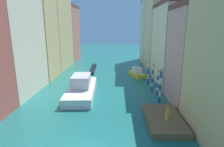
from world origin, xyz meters
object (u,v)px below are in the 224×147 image
object	(u,v)px
mooring_pole_2	(153,77)
vaporetto_white	(82,88)
mooring_pole_1	(158,82)
gondola_black	(93,69)
motorboat_0	(137,73)
mooring_pole_3	(148,73)
waterfront_dock	(164,119)
mooring_pole_0	(160,86)
person_on_dock	(167,114)

from	to	relation	value
mooring_pole_2	vaporetto_white	bearing A→B (deg)	-169.13
mooring_pole_1	mooring_pole_2	world-z (taller)	mooring_pole_2
gondola_black	motorboat_0	xyz separation A→B (m)	(9.95, -6.12, 0.45)
motorboat_0	gondola_black	bearing A→B (deg)	148.42
mooring_pole_3	mooring_pole_2	bearing A→B (deg)	-87.88
gondola_black	waterfront_dock	bearing A→B (deg)	-66.89
waterfront_dock	gondola_black	world-z (taller)	waterfront_dock
mooring_pole_1	gondola_black	bearing A→B (deg)	124.96
mooring_pole_3	gondola_black	world-z (taller)	mooring_pole_3
vaporetto_white	mooring_pole_1	bearing A→B (deg)	0.69
mooring_pole_2	mooring_pole_0	bearing A→B (deg)	-88.90
mooring_pole_0	motorboat_0	xyz separation A→B (m)	(-1.62, 13.96, -1.69)
mooring_pole_2	gondola_black	world-z (taller)	mooring_pole_2
waterfront_dock	mooring_pole_2	bearing A→B (deg)	86.55
mooring_pole_3	vaporetto_white	size ratio (longest dim) A/B	0.37
waterfront_dock	mooring_pole_1	size ratio (longest dim) A/B	1.77
person_on_dock	mooring_pole_3	xyz separation A→B (m)	(0.42, 14.64, 0.70)
mooring_pole_0	gondola_black	xyz separation A→B (m)	(-11.57, 20.07, -2.15)
mooring_pole_2	mooring_pole_3	bearing A→B (deg)	92.12
person_on_dock	gondola_black	distance (m)	28.55
mooring_pole_0	waterfront_dock	bearing A→B (deg)	-97.66
waterfront_dock	mooring_pole_0	size ratio (longest dim) A/B	1.46
waterfront_dock	mooring_pole_2	size ratio (longest dim) A/B	1.55
mooring_pole_2	mooring_pole_3	world-z (taller)	mooring_pole_2
mooring_pole_2	gondola_black	distance (m)	19.05
mooring_pole_0	motorboat_0	size ratio (longest dim) A/B	0.83
mooring_pole_1	vaporetto_white	size ratio (longest dim) A/B	0.34
waterfront_dock	mooring_pole_0	xyz separation A→B (m)	(0.72, 5.35, 2.01)
mooring_pole_0	motorboat_0	bearing A→B (deg)	96.62
mooring_pole_1	mooring_pole_2	bearing A→B (deg)	102.50
waterfront_dock	mooring_pole_3	size ratio (longest dim) A/B	1.64
person_on_dock	mooring_pole_3	size ratio (longest dim) A/B	0.37
waterfront_dock	mooring_pole_2	distance (m)	10.54
gondola_black	motorboat_0	world-z (taller)	motorboat_0
person_on_dock	vaporetto_white	xyz separation A→B (m)	(-10.38, 9.18, -0.39)
person_on_dock	mooring_pole_1	world-z (taller)	mooring_pole_1
person_on_dock	gondola_black	xyz separation A→B (m)	(-10.93, 26.35, -1.18)
mooring_pole_3	motorboat_0	bearing A→B (deg)	104.05
mooring_pole_2	vaporetto_white	xyz separation A→B (m)	(-10.92, -2.10, -1.22)
person_on_dock	mooring_pole_0	size ratio (longest dim) A/B	0.33
motorboat_0	mooring_pole_3	bearing A→B (deg)	-75.95
waterfront_dock	vaporetto_white	distance (m)	13.21
vaporetto_white	motorboat_0	xyz separation A→B (m)	(9.40, 11.05, -0.34)
person_on_dock	mooring_pole_2	xyz separation A→B (m)	(0.54, 11.28, 0.83)
mooring_pole_0	mooring_pole_2	size ratio (longest dim) A/B	1.06
person_on_dock	vaporetto_white	bearing A→B (deg)	138.49
mooring_pole_1	gondola_black	world-z (taller)	mooring_pole_1
waterfront_dock	person_on_dock	distance (m)	1.40
mooring_pole_1	vaporetto_white	distance (m)	11.39
mooring_pole_1	person_on_dock	bearing A→B (deg)	-96.00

